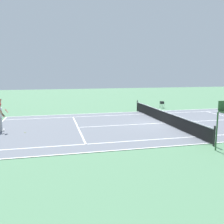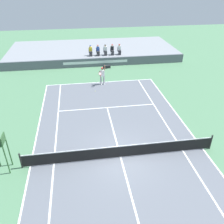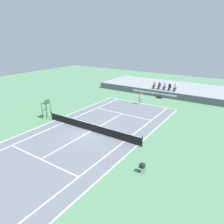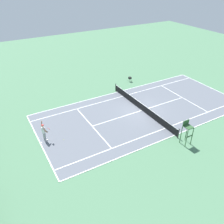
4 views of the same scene
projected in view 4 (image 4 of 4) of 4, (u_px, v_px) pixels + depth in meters
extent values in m
plane|color=#4C7A56|center=(142.00, 111.00, 27.24)|extent=(80.00, 80.00, 0.00)
cube|color=slate|center=(142.00, 111.00, 27.24)|extent=(10.98, 23.78, 0.02)
cube|color=white|center=(40.00, 143.00, 22.18)|extent=(10.98, 0.10, 0.01)
cube|color=white|center=(211.00, 88.00, 32.28)|extent=(10.98, 0.10, 0.01)
cube|color=white|center=(174.00, 135.00, 23.18)|extent=(0.10, 23.78, 0.01)
cube|color=white|center=(117.00, 92.00, 31.28)|extent=(0.10, 23.78, 0.01)
cube|color=white|center=(165.00, 128.00, 24.20)|extent=(0.10, 23.78, 0.01)
cube|color=white|center=(123.00, 96.00, 30.26)|extent=(0.10, 23.78, 0.01)
cube|color=white|center=(92.00, 126.00, 24.51)|extent=(8.22, 0.10, 0.01)
cube|color=white|center=(182.00, 98.00, 29.95)|extent=(8.22, 0.10, 0.01)
cube|color=white|center=(142.00, 110.00, 27.23)|extent=(0.10, 12.80, 0.01)
cube|color=white|center=(41.00, 142.00, 22.22)|extent=(0.10, 0.20, 0.01)
cube|color=white|center=(211.00, 88.00, 32.24)|extent=(0.10, 0.20, 0.01)
cylinder|color=black|center=(178.00, 134.00, 22.58)|extent=(0.10, 0.10, 1.07)
cylinder|color=black|center=(116.00, 87.00, 31.34)|extent=(0.10, 0.10, 1.07)
cube|color=black|center=(142.00, 107.00, 26.99)|extent=(11.78, 0.02, 0.84)
cube|color=white|center=(142.00, 104.00, 26.77)|extent=(11.78, 0.03, 0.06)
cylinder|color=#9E9EA3|center=(44.00, 136.00, 22.42)|extent=(0.15, 0.15, 0.92)
cylinder|color=#9E9EA3|center=(45.00, 137.00, 22.21)|extent=(0.15, 0.15, 0.92)
cube|color=white|center=(45.00, 139.00, 22.67)|extent=(0.16, 0.29, 0.10)
cube|color=white|center=(47.00, 140.00, 22.46)|extent=(0.16, 0.29, 0.10)
cube|color=white|center=(43.00, 130.00, 21.92)|extent=(0.43, 0.30, 0.60)
sphere|color=#A37556|center=(43.00, 126.00, 21.67)|extent=(0.22, 0.22, 0.22)
cylinder|color=red|center=(42.00, 125.00, 21.62)|extent=(0.21, 0.21, 0.06)
cylinder|color=#A37556|center=(42.00, 124.00, 21.81)|extent=(0.12, 0.22, 0.61)
cylinder|color=#A37556|center=(46.00, 131.00, 21.79)|extent=(0.14, 0.34, 0.56)
cylinder|color=black|center=(47.00, 132.00, 21.89)|extent=(0.06, 0.19, 0.25)
torus|color=red|center=(49.00, 129.00, 21.83)|extent=(0.33, 0.24, 0.26)
cylinder|color=silver|center=(49.00, 129.00, 21.83)|extent=(0.29, 0.20, 0.22)
sphere|color=#D1E533|center=(64.00, 140.00, 22.54)|extent=(0.07, 0.07, 0.07)
cylinder|color=#2D562D|center=(192.00, 136.00, 21.54)|extent=(0.07, 0.07, 1.90)
cylinder|color=#2D562D|center=(187.00, 139.00, 21.24)|extent=(0.07, 0.07, 1.90)
cylinder|color=#2D562D|center=(187.00, 132.00, 22.05)|extent=(0.07, 0.07, 1.90)
cylinder|color=#2D562D|center=(181.00, 135.00, 21.76)|extent=(0.07, 0.07, 1.90)
cube|color=#2D562D|center=(188.00, 127.00, 21.13)|extent=(0.70, 0.70, 0.06)
cube|color=#2D562D|center=(186.00, 122.00, 21.25)|extent=(0.06, 0.70, 0.48)
cube|color=#2D562D|center=(189.00, 136.00, 21.37)|extent=(0.10, 0.70, 0.04)
cube|color=black|center=(130.00, 78.00, 33.97)|extent=(0.36, 0.36, 0.28)
cylinder|color=black|center=(131.00, 80.00, 34.10)|extent=(0.02, 0.02, 0.42)
cylinder|color=black|center=(130.00, 79.00, 34.35)|extent=(0.02, 0.02, 0.42)
cylinder|color=black|center=(129.00, 81.00, 33.96)|extent=(0.02, 0.02, 0.42)
cylinder|color=black|center=(128.00, 80.00, 34.21)|extent=(0.02, 0.02, 0.42)
ellipsoid|color=#D1E533|center=(130.00, 77.00, 33.93)|extent=(0.30, 0.30, 0.12)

